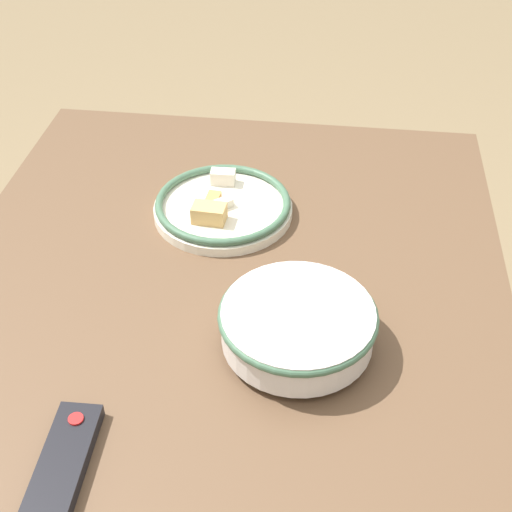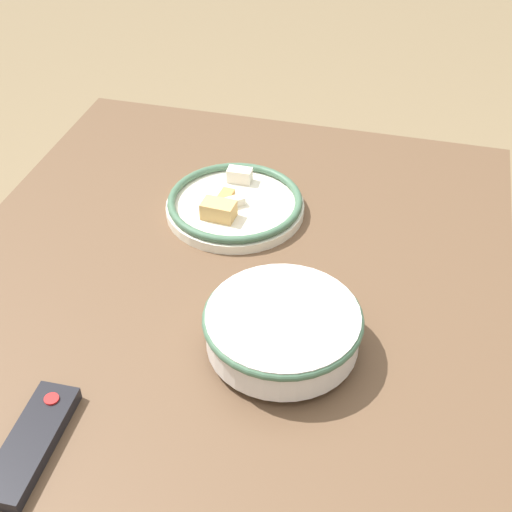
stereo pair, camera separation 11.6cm
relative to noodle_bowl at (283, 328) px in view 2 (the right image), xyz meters
name	(u,v)px [view 2 (the right image)]	position (x,y,z in m)	size (l,w,h in m)	color
dining_table	(213,345)	(0.06, 0.13, -0.13)	(1.22, 0.93, 0.77)	brown
noodle_bowl	(283,328)	(0.00, 0.00, 0.00)	(0.23, 0.23, 0.07)	silver
food_plate	(235,204)	(0.31, 0.16, -0.03)	(0.25, 0.25, 0.05)	silver
tv_remote	(31,443)	(-0.25, 0.27, -0.03)	(0.18, 0.06, 0.02)	black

